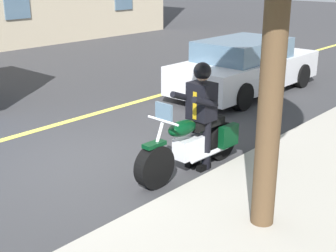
{
  "coord_description": "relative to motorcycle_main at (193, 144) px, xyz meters",
  "views": [
    {
      "loc": [
        4.41,
        5.89,
        3.12
      ],
      "look_at": [
        -0.77,
        1.26,
        0.75
      ],
      "focal_mm": 49.92,
      "sensor_mm": 36.0,
      "label": 1
    }
  ],
  "objects": [
    {
      "name": "lane_center_stripe",
      "position": [
        1.02,
        -3.56,
        -0.45
      ],
      "size": [
        60.0,
        0.16,
        0.01
      ],
      "primitive_type": "cube",
      "color": "#E5DB4C",
      "rests_on": "ground_plane"
    },
    {
      "name": "ground_plane",
      "position": [
        1.02,
        -1.56,
        -0.45
      ],
      "size": [
        80.0,
        80.0,
        0.0
      ],
      "primitive_type": "plane",
      "color": "#333335"
    },
    {
      "name": "car_dark",
      "position": [
        -4.8,
        -2.13,
        0.24
      ],
      "size": [
        4.6,
        1.92,
        1.4
      ],
      "color": "silver",
      "rests_on": "ground_plane"
    },
    {
      "name": "rider_main",
      "position": [
        -0.19,
        0.0,
        0.58
      ],
      "size": [
        0.63,
        0.56,
        1.74
      ],
      "color": "black",
      "rests_on": "ground_plane"
    },
    {
      "name": "motorcycle_main",
      "position": [
        0.0,
        0.0,
        0.0
      ],
      "size": [
        2.22,
        0.64,
        1.26
      ],
      "color": "black",
      "rests_on": "ground_plane"
    }
  ]
}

